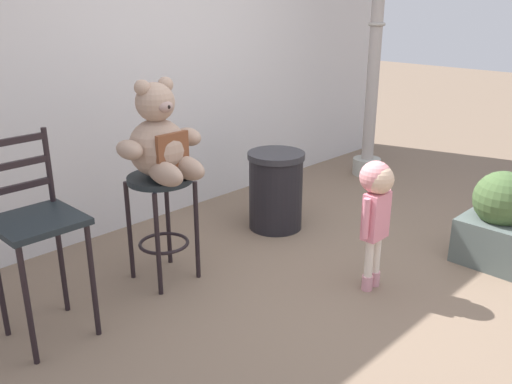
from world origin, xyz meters
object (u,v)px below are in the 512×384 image
teddy_bear (160,142)px  bar_chair_empty (36,228)px  planter_with_shrub (499,221)px  trash_bin (276,190)px  lamppost (373,75)px  bar_stool_with_teddy (162,205)px  child_walking (376,198)px

teddy_bear → bar_chair_empty: teddy_bear is taller
planter_with_shrub → trash_bin: bearing=112.7°
lamppost → teddy_bear: bearing=-173.3°
trash_bin → planter_with_shrub: planter_with_shrub is taller
lamppost → bar_stool_with_teddy: bearing=-173.8°
planter_with_shrub → child_walking: bearing=155.7°
bar_stool_with_teddy → bar_chair_empty: size_ratio=0.64×
child_walking → bar_chair_empty: (-1.76, 1.04, 0.02)m
bar_stool_with_teddy → lamppost: 3.04m
lamppost → bar_chair_empty: size_ratio=2.35×
trash_bin → lamppost: size_ratio=0.24×
teddy_bear → trash_bin: (1.19, 0.08, -0.65)m
bar_stool_with_teddy → trash_bin: bar_stool_with_teddy is taller
trash_bin → lamppost: 1.95m
bar_chair_empty → planter_with_shrub: (2.73, -1.48, -0.35)m
bar_chair_empty → lamppost: bearing=5.6°
child_walking → trash_bin: 1.23m
bar_stool_with_teddy → lamppost: lamppost is taller
child_walking → bar_chair_empty: bearing=117.5°
teddy_bear → child_walking: (0.88, -1.07, -0.34)m
child_walking → teddy_bear: bearing=97.7°
bar_stool_with_teddy → child_walking: child_walking is taller
trash_bin → bar_chair_empty: bar_chair_empty is taller
child_walking → bar_chair_empty: size_ratio=0.76×
teddy_bear → lamppost: 3.00m
trash_bin → bar_chair_empty: size_ratio=0.56×
child_walking → lamppost: size_ratio=0.32×
child_walking → trash_bin: child_walking is taller
bar_stool_with_teddy → planter_with_shrub: bar_stool_with_teddy is taller
child_walking → planter_with_shrub: (0.97, -0.44, -0.32)m
child_walking → planter_with_shrub: 1.12m
teddy_bear → bar_chair_empty: size_ratio=0.54×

